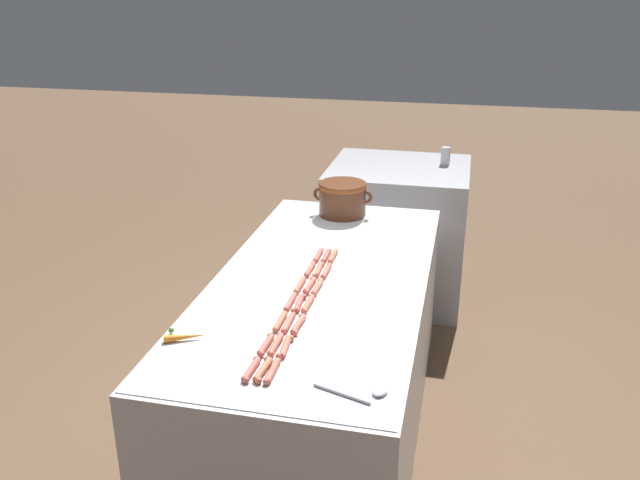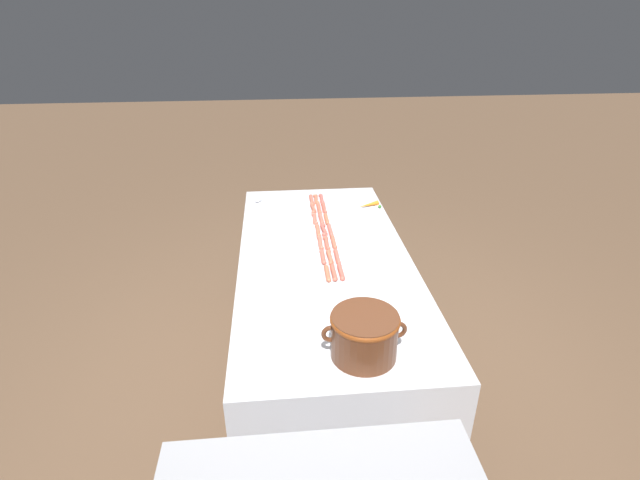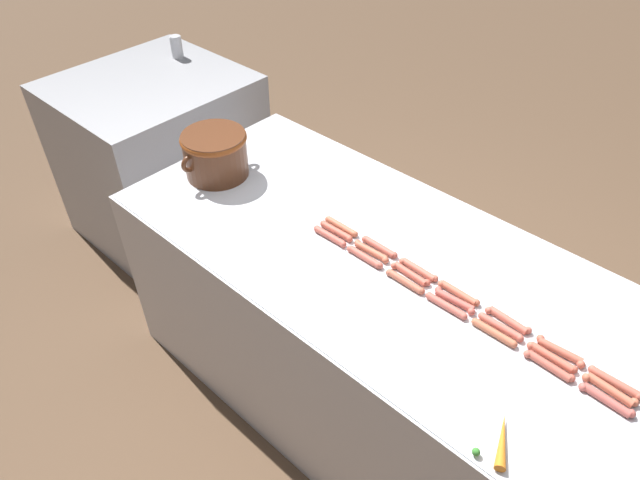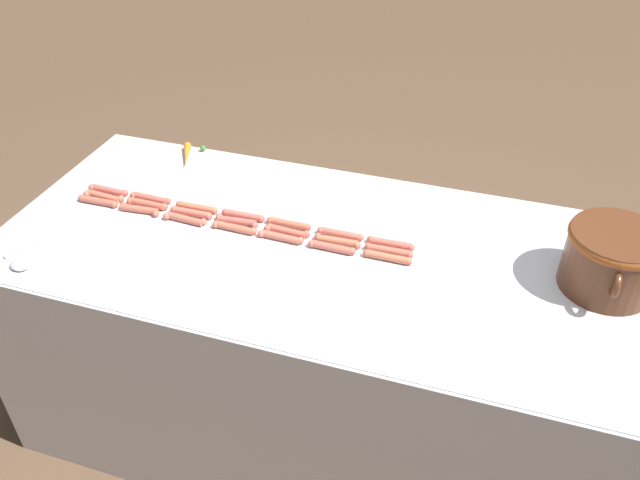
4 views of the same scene
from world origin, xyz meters
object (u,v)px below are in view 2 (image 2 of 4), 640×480
Objects in this scene: hot_dog_18 at (320,243)px; serving_spoon at (264,199)px; hot_dog_5 at (337,257)px; hot_dog_7 at (316,199)px; hot_dog_11 at (327,243)px; hot_dog_10 at (324,230)px; hot_dog_15 at (313,208)px; hot_dog_17 at (318,231)px; hot_dog_8 at (319,209)px; hot_dog_13 at (334,273)px; carrot at (369,205)px; hot_dog_4 at (334,242)px; hot_dog_6 at (341,272)px; hot_dog_3 at (330,230)px; hot_dog_14 at (311,199)px; hot_dog_19 at (323,257)px; hot_dog_2 at (326,219)px; hot_dog_12 at (330,257)px; bean_pot at (364,333)px; hot_dog_0 at (322,199)px; hot_dog_9 at (321,219)px; hot_dog_16 at (315,219)px; hot_dog_20 at (327,273)px; hot_dog_1 at (324,208)px.

serving_spoon is (0.35, -0.76, -0.00)m from hot_dog_18.
hot_dog_7 is (0.04, -0.90, 0.00)m from hot_dog_5.
hot_dog_5 is 1.00× the size of hot_dog_11.
hot_dog_18 is (0.04, 0.18, 0.00)m from hot_dog_10.
hot_dog_17 is at bearing 89.96° from hot_dog_15.
hot_dog_8 is 1.00× the size of hot_dog_15.
hot_dog_13 is 0.99m from carrot.
hot_dog_4 is 0.36m from hot_dog_6.
hot_dog_14 is at bearing -81.74° from hot_dog_3.
hot_dog_17 is 1.00× the size of hot_dog_19.
hot_dog_14 is at bearing -78.48° from hot_dog_2.
hot_dog_12 is 0.95× the size of carrot.
bean_pot reaches higher than hot_dog_8.
hot_dog_12 is at bearing 87.35° from hot_dog_0.
hot_dog_9 is at bearing -90.15° from hot_dog_13.
hot_dog_14 is at bearing 3.81° from hot_dog_0.
hot_dog_3 and hot_dog_19 have the same top height.
hot_dog_16 is 1.00× the size of hot_dog_20.
serving_spoon is (0.43, -0.58, -0.00)m from hot_dog_3.
hot_dog_14 is at bearing -85.89° from hot_dog_10.
hot_dog_7 is 1.00× the size of hot_dog_16.
hot_dog_0 is at bearing -102.84° from hot_dog_16.
hot_dog_3 is 0.17m from hot_dog_4.
hot_dog_13 is (0.04, 0.36, 0.00)m from hot_dog_4.
hot_dog_12 is 0.46× the size of bean_pot.
hot_dog_2 is 0.36m from hot_dog_7.
hot_dog_4 is at bearing 119.71° from serving_spoon.
hot_dog_4 is 1.00× the size of hot_dog_15.
serving_spoon is (0.35, -0.04, -0.00)m from hot_dog_14.
hot_dog_2 is 1.00× the size of hot_dog_14.
hot_dog_19 is (0.04, -0.01, 0.00)m from hot_dog_12.
hot_dog_5 is 0.55m from hot_dog_16.
hot_dog_7 is (0.04, -0.71, 0.00)m from hot_dog_4.
hot_dog_16 is at bearing 75.49° from hot_dog_8.
hot_dog_2 and hot_dog_6 have the same top height.
hot_dog_18 is 1.04m from bean_pot.
hot_dog_18 is (0.04, -0.19, 0.00)m from hot_dog_12.
hot_dog_17 is at bearing 43.69° from carrot.
hot_dog_6 and hot_dog_14 have the same top height.
hot_dog_4 is 1.00× the size of hot_dog_5.
hot_dog_16 is 0.95× the size of carrot.
hot_dog_18 is (0.08, 0.72, 0.00)m from hot_dog_0.
hot_dog_1 and hot_dog_12 have the same top height.
hot_dog_6 is at bearing 89.95° from hot_dog_0.
hot_dog_8 and hot_dog_14 have the same top height.
hot_dog_4 is at bearing 94.25° from hot_dog_8.
bean_pot reaches higher than hot_dog_11.
hot_dog_2 is 1.00× the size of hot_dog_12.
hot_dog_20 is (0.04, 0.72, 0.00)m from hot_dog_9.
hot_dog_19 is at bearing 87.41° from hot_dog_7.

